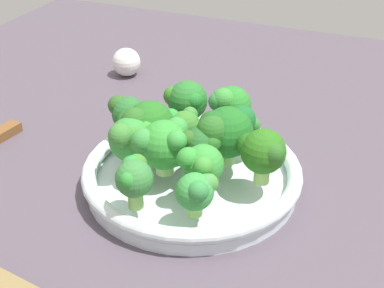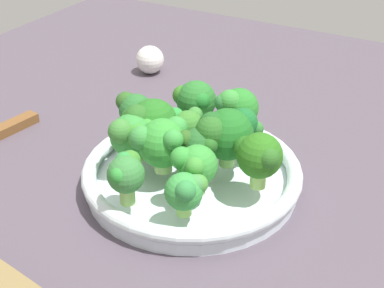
{
  "view_description": "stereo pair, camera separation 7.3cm",
  "coord_description": "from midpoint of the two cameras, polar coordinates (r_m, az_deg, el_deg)",
  "views": [
    {
      "loc": [
        -26.75,
        60.97,
        43.89
      ],
      "look_at": [
        -2.43,
        3.12,
        6.65
      ],
      "focal_mm": 52.84,
      "sensor_mm": 36.0,
      "label": 1
    },
    {
      "loc": [
        -33.29,
        57.76,
        43.89
      ],
      "look_at": [
        -2.43,
        3.12,
        6.65
      ],
      "focal_mm": 52.84,
      "sensor_mm": 36.0,
      "label": 2
    }
  ],
  "objects": [
    {
      "name": "broccoli_floret_3",
      "position": [
        0.69,
        4.1,
        -0.87
      ],
      "size": [
        6.34,
        5.63,
        7.28
      ],
      "color": "#9ECE65",
      "rests_on": "bowl"
    },
    {
      "name": "broccoli_floret_4",
      "position": [
        0.76,
        -7.33,
        1.78
      ],
      "size": [
        8.14,
        7.42,
        7.24
      ],
      "color": "#91BE62",
      "rests_on": "bowl"
    },
    {
      "name": "garlic_bulb",
      "position": [
        1.09,
        -8.57,
        8.14
      ],
      "size": [
        5.36,
        5.36,
        5.36
      ],
      "primitive_type": "sphere",
      "color": "silver",
      "rests_on": "ground_plane"
    },
    {
      "name": "broccoli_floret_12",
      "position": [
        0.76,
        2.45,
        1.38
      ],
      "size": [
        4.7,
        4.71,
        5.07
      ],
      "color": "#92CF71",
      "rests_on": "bowl"
    },
    {
      "name": "broccoli_floret_5",
      "position": [
        0.82,
        -3.1,
        4.3
      ],
      "size": [
        6.44,
        5.83,
        6.82
      ],
      "color": "#86B052",
      "rests_on": "bowl"
    },
    {
      "name": "broccoli_floret_7",
      "position": [
        0.8,
        1.15,
        3.85
      ],
      "size": [
        5.59,
        5.97,
        7.23
      ],
      "color": "#84BB57",
      "rests_on": "bowl"
    },
    {
      "name": "broccoli_floret_11",
      "position": [
        0.71,
        -5.96,
        -0.02
      ],
      "size": [
        7.07,
        6.75,
        7.25
      ],
      "color": "#94BF65",
      "rests_on": "bowl"
    },
    {
      "name": "broccoli_floret_6",
      "position": [
        0.8,
        -9.04,
        3.15
      ],
      "size": [
        5.63,
        4.84,
        6.12
      ],
      "color": "#93C761",
      "rests_on": "bowl"
    },
    {
      "name": "broccoli_floret_9",
      "position": [
        0.64,
        -2.73,
        -4.85
      ],
      "size": [
        4.54,
        4.62,
        5.36
      ],
      "color": "#8AC65B",
      "rests_on": "bowl"
    },
    {
      "name": "broccoli_floret_10",
      "position": [
        0.73,
        -9.0,
        0.39
      ],
      "size": [
        6.36,
        6.52,
        6.87
      ],
      "color": "#8ECE68",
      "rests_on": "bowl"
    },
    {
      "name": "broccoli_floret_2",
      "position": [
        0.65,
        -9.26,
        -3.37
      ],
      "size": [
        4.47,
        5.49,
        6.22
      ],
      "color": "#87BD5D",
      "rests_on": "bowl"
    },
    {
      "name": "bowl",
      "position": [
        0.75,
        -2.77,
        -3.21
      ],
      "size": [
        29.25,
        29.25,
        3.65
      ],
      "color": "white",
      "rests_on": "ground_plane"
    },
    {
      "name": "broccoli_floret_8",
      "position": [
        0.77,
        -3.9,
        1.85
      ],
      "size": [
        5.17,
        5.2,
        5.68
      ],
      "color": "#9CD961",
      "rests_on": "bowl"
    },
    {
      "name": "broccoli_floret_13",
      "position": [
        0.7,
        -2.14,
        -0.26
      ],
      "size": [
        5.22,
        4.59,
        6.37
      ],
      "color": "#91C863",
      "rests_on": "bowl"
    },
    {
      "name": "ground_plane",
      "position": [
        0.8,
        -3.33,
        -3.53
      ],
      "size": [
        130.0,
        130.0,
        2.5
      ],
      "primitive_type": "cube",
      "color": "#504652"
    },
    {
      "name": "broccoli_floret_1",
      "position": [
        0.67,
        -2.14,
        -2.13
      ],
      "size": [
        5.37,
        5.64,
        6.39
      ],
      "color": "#8DCF57",
      "rests_on": "bowl"
    },
    {
      "name": "broccoli_floret_0",
      "position": [
        0.72,
        0.53,
        1.32
      ],
      "size": [
        6.74,
        8.33,
        7.98
      ],
      "color": "#83BB5B",
      "rests_on": "bowl"
    }
  ]
}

